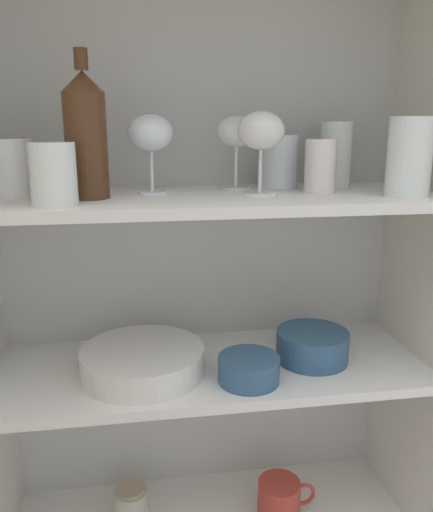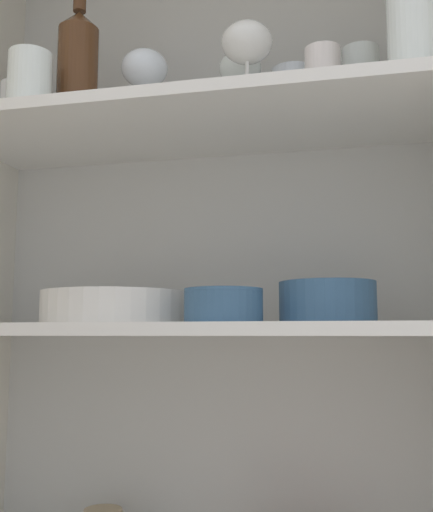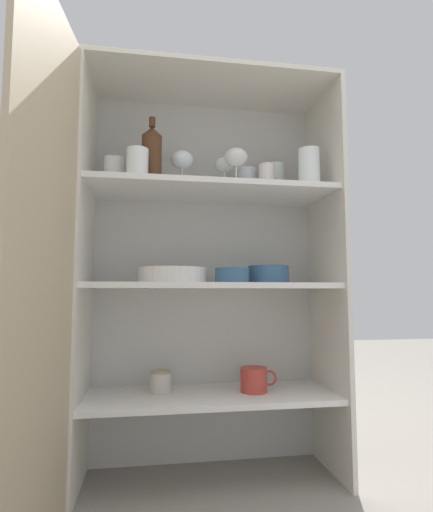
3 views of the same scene
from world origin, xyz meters
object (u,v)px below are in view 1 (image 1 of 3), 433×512
object	(u,v)px
plate_stack_white	(143,361)
serving_bowl_small	(249,368)
mixing_bowl_large	(312,344)
storage_jar	(131,502)
coffee_mug_primary	(280,498)
wine_bottle	(86,135)

from	to	relation	value
plate_stack_white	serving_bowl_small	size ratio (longest dim) A/B	2.05
plate_stack_white	mixing_bowl_large	xyz separation A→B (m)	(0.36, 0.01, 0.01)
mixing_bowl_large	serving_bowl_small	world-z (taller)	mixing_bowl_large
plate_stack_white	storage_jar	xyz separation A→B (m)	(-0.04, 0.06, -0.39)
mixing_bowl_large	coffee_mug_primary	xyz separation A→B (m)	(-0.06, 0.01, -0.39)
plate_stack_white	serving_bowl_small	bearing A→B (deg)	-17.64
wine_bottle	storage_jar	world-z (taller)	wine_bottle
wine_bottle	storage_jar	size ratio (longest dim) A/B	3.26
serving_bowl_small	coffee_mug_primary	size ratio (longest dim) A/B	0.88
coffee_mug_primary	mixing_bowl_large	bearing A→B (deg)	-11.05
wine_bottle	plate_stack_white	size ratio (longest dim) A/B	1.03
serving_bowl_small	plate_stack_white	bearing A→B (deg)	162.36
plate_stack_white	coffee_mug_primary	distance (m)	0.49
plate_stack_white	coffee_mug_primary	xyz separation A→B (m)	(0.30, 0.02, -0.38)
plate_stack_white	mixing_bowl_large	distance (m)	0.36
plate_stack_white	storage_jar	size ratio (longest dim) A/B	3.16
plate_stack_white	wine_bottle	bearing A→B (deg)	179.16
wine_bottle	mixing_bowl_large	xyz separation A→B (m)	(0.44, 0.00, -0.43)
wine_bottle	storage_jar	xyz separation A→B (m)	(0.04, 0.06, -0.83)
serving_bowl_small	storage_jar	xyz separation A→B (m)	(-0.24, 0.13, -0.39)
storage_jar	serving_bowl_small	bearing A→B (deg)	-27.73
mixing_bowl_large	coffee_mug_primary	size ratio (longest dim) A/B	1.11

